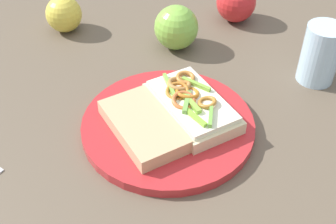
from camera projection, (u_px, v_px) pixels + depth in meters
ground_plane at (168, 129)px, 0.69m from camera, size 2.00×2.00×0.00m
plate at (168, 126)px, 0.69m from camera, size 0.26×0.26×0.02m
sandwich at (191, 104)px, 0.69m from camera, size 0.16×0.09×0.04m
bread_slice_side at (143, 126)px, 0.66m from camera, size 0.15×0.08×0.02m
apple_0 at (176, 27)px, 0.84m from camera, size 0.10×0.10×0.08m
apple_2 at (64, 14)px, 0.88m from camera, size 0.08×0.08×0.07m
apple_3 at (236, 2)px, 0.91m from camera, size 0.10×0.10×0.08m
drinking_glass at (320, 54)px, 0.75m from camera, size 0.06×0.06×0.10m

